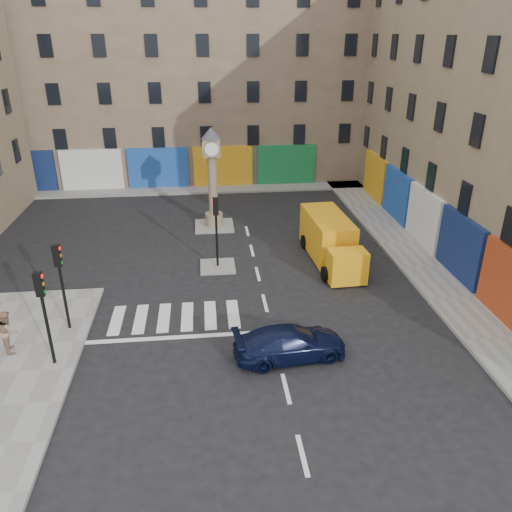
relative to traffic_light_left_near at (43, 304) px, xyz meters
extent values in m
plane|color=black|center=(8.30, -0.20, -2.62)|extent=(120.00, 120.00, 0.00)
cube|color=gray|center=(17.00, 9.80, -2.55)|extent=(2.60, 30.00, 0.15)
cube|color=gray|center=(4.30, 22.00, -2.55)|extent=(32.00, 2.40, 0.15)
cube|color=gray|center=(6.30, 7.80, -2.56)|extent=(1.80, 1.80, 0.12)
cube|color=gray|center=(6.30, 13.80, -2.56)|extent=(2.40, 2.40, 0.12)
cube|color=#816B56|center=(4.30, 27.80, 5.88)|extent=(32.00, 10.00, 17.00)
cylinder|color=black|center=(0.00, 0.00, -1.07)|extent=(0.12, 0.12, 2.80)
cube|color=black|center=(0.00, 0.00, 0.78)|extent=(0.28, 0.22, 0.90)
cylinder|color=black|center=(0.00, 2.40, -1.07)|extent=(0.12, 0.12, 2.80)
cube|color=black|center=(0.00, 2.40, 0.78)|extent=(0.28, 0.22, 0.90)
cylinder|color=black|center=(6.30, 7.80, -1.10)|extent=(0.12, 0.12, 2.80)
cube|color=black|center=(6.30, 7.80, 0.75)|extent=(0.28, 0.22, 0.90)
cylinder|color=#89755A|center=(6.30, 13.80, -2.10)|extent=(1.10, 1.10, 0.80)
cylinder|color=#89755A|center=(6.30, 13.80, 0.10)|extent=(0.56, 0.56, 3.60)
cube|color=#89755A|center=(6.30, 13.80, 2.40)|extent=(1.00, 1.00, 1.00)
cylinder|color=white|center=(6.30, 13.28, 2.40)|extent=(0.80, 0.06, 0.80)
cone|color=#333338|center=(6.30, 13.80, 3.25)|extent=(1.20, 1.20, 0.70)
imported|color=black|center=(8.74, -0.38, -2.00)|extent=(4.44, 2.23, 1.24)
cube|color=#F1A214|center=(12.32, 8.79, -1.43)|extent=(2.15, 4.69, 2.20)
cube|color=#F1A214|center=(12.50, 5.35, -1.71)|extent=(1.88, 1.24, 1.63)
cube|color=black|center=(12.50, 5.30, -1.33)|extent=(1.67, 0.95, 0.67)
cylinder|color=black|center=(11.52, 5.68, -2.24)|extent=(0.28, 0.78, 0.77)
cylinder|color=black|center=(13.43, 5.78, -2.24)|extent=(0.28, 0.78, 0.77)
cylinder|color=black|center=(11.30, 9.89, -2.24)|extent=(0.28, 0.78, 0.77)
cylinder|color=black|center=(13.21, 9.99, -2.24)|extent=(0.28, 0.78, 0.77)
imported|color=#95745B|center=(-1.81, 1.00, -1.63)|extent=(0.89, 0.99, 1.68)
camera|label=1|loc=(5.79, -15.87, 8.70)|focal=35.00mm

